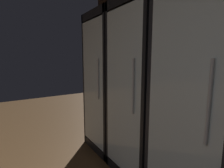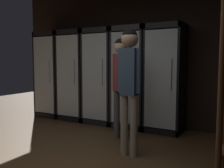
{
  "view_description": "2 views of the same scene",
  "coord_description": "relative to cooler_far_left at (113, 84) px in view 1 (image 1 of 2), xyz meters",
  "views": [
    {
      "loc": [
        -0.12,
        1.44,
        1.29
      ],
      "look_at": [
        -1.5,
        2.34,
        1.04
      ],
      "focal_mm": 26.72,
      "sensor_mm": 36.0,
      "label": 1
    },
    {
      "loc": [
        1.93,
        -1.67,
        1.27
      ],
      "look_at": [
        -0.47,
        2.57,
        0.82
      ],
      "focal_mm": 40.78,
      "sensor_mm": 36.0,
      "label": 2
    }
  ],
  "objects": [
    {
      "name": "cooler_center",
      "position": [
        1.32,
        0.0,
        -0.0
      ],
      "size": [
        0.64,
        0.59,
        1.9
      ],
      "color": "black",
      "rests_on": "ground"
    },
    {
      "name": "cooler_far_left",
      "position": [
        0.0,
        0.0,
        0.0
      ],
      "size": [
        0.64,
        0.59,
        1.9
      ],
      "color": "black",
      "rests_on": "ground"
    },
    {
      "name": "cooler_left",
      "position": [
        0.66,
        -0.0,
        0.0
      ],
      "size": [
        0.64,
        0.59,
        1.9
      ],
      "color": "black",
      "rests_on": "ground"
    }
  ]
}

